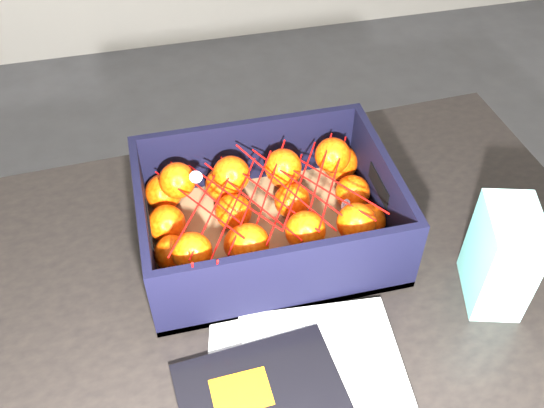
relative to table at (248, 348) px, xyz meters
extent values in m
plane|color=#3B3B3D|center=(0.30, 0.30, -0.65)|extent=(3.50, 3.50, 0.00)
cube|color=black|center=(0.00, 0.00, 0.08)|extent=(1.23, 0.85, 0.04)
cylinder|color=black|center=(0.55, 0.35, -0.30)|extent=(0.06, 0.06, 0.71)
cube|color=silver|center=(0.02, -0.16, 0.10)|extent=(0.27, 0.32, 0.01)
cube|color=silver|center=(0.08, -0.16, 0.11)|extent=(0.23, 0.30, 0.01)
cube|color=orange|center=(-0.03, -0.13, 0.12)|extent=(0.08, 0.06, 0.00)
cube|color=olive|center=(0.06, 0.13, 0.10)|extent=(0.39, 0.29, 0.01)
cube|color=black|center=(0.06, 0.27, 0.17)|extent=(0.39, 0.01, 0.13)
cube|color=black|center=(0.06, -0.01, 0.17)|extent=(0.39, 0.01, 0.13)
cube|color=black|center=(-0.12, 0.13, 0.17)|extent=(0.01, 0.27, 0.13)
cube|color=black|center=(0.25, 0.13, 0.17)|extent=(0.01, 0.27, 0.13)
sphere|color=#FF4205|center=(-0.09, 0.03, 0.14)|extent=(0.06, 0.06, 0.06)
sphere|color=#FF4205|center=(-0.09, 0.10, 0.14)|extent=(0.06, 0.06, 0.06)
sphere|color=#FF4205|center=(-0.09, 0.16, 0.14)|extent=(0.06, 0.06, 0.06)
sphere|color=#FF4205|center=(-0.09, 0.24, 0.14)|extent=(0.06, 0.06, 0.06)
sphere|color=#FF4205|center=(0.01, 0.03, 0.14)|extent=(0.05, 0.05, 0.05)
sphere|color=#FF4205|center=(0.02, 0.09, 0.14)|extent=(0.06, 0.06, 0.06)
sphere|color=#FF4205|center=(0.02, 0.16, 0.14)|extent=(0.06, 0.06, 0.06)
sphere|color=#FF4205|center=(0.01, 0.23, 0.14)|extent=(0.06, 0.06, 0.06)
sphere|color=#FF4205|center=(0.12, 0.03, 0.14)|extent=(0.06, 0.06, 0.06)
sphere|color=#FF4205|center=(0.12, 0.10, 0.14)|extent=(0.06, 0.06, 0.06)
sphere|color=#FF4205|center=(0.11, 0.17, 0.14)|extent=(0.06, 0.06, 0.06)
sphere|color=#FF4205|center=(0.12, 0.24, 0.14)|extent=(0.06, 0.06, 0.06)
sphere|color=#FF4205|center=(0.22, 0.03, 0.14)|extent=(0.05, 0.05, 0.05)
sphere|color=#FF4205|center=(0.22, 0.09, 0.14)|extent=(0.06, 0.06, 0.06)
sphere|color=#FF4205|center=(0.21, 0.16, 0.14)|extent=(0.06, 0.06, 0.06)
sphere|color=#FF4205|center=(0.22, 0.24, 0.14)|extent=(0.06, 0.06, 0.06)
sphere|color=#FF4205|center=(-0.06, 0.06, 0.19)|extent=(0.06, 0.06, 0.06)
sphere|color=#FF4205|center=(-0.06, 0.21, 0.19)|extent=(0.06, 0.06, 0.06)
sphere|color=#FF4205|center=(0.02, 0.05, 0.19)|extent=(0.06, 0.06, 0.06)
sphere|color=#FF4205|center=(0.02, 0.20, 0.19)|extent=(0.06, 0.06, 0.06)
sphere|color=#FF4205|center=(0.10, 0.06, 0.19)|extent=(0.06, 0.06, 0.06)
sphere|color=#FF4205|center=(0.11, 0.20, 0.19)|extent=(0.06, 0.06, 0.06)
sphere|color=#FF4205|center=(0.18, 0.06, 0.19)|extent=(0.06, 0.06, 0.06)
sphere|color=#FF4205|center=(0.19, 0.21, 0.19)|extent=(0.06, 0.06, 0.06)
cylinder|color=red|center=(-0.04, 0.14, 0.20)|extent=(0.11, 0.20, 0.03)
cylinder|color=red|center=(-0.02, 0.14, 0.20)|extent=(0.11, 0.20, 0.00)
cylinder|color=red|center=(0.01, 0.14, 0.20)|extent=(0.11, 0.20, 0.03)
cylinder|color=red|center=(0.04, 0.13, 0.20)|extent=(0.11, 0.20, 0.01)
cylinder|color=red|center=(0.06, 0.13, 0.20)|extent=(0.11, 0.20, 0.01)
cylinder|color=red|center=(0.09, 0.14, 0.21)|extent=(0.11, 0.20, 0.02)
cylinder|color=red|center=(0.12, 0.14, 0.20)|extent=(0.11, 0.20, 0.01)
cylinder|color=red|center=(0.14, 0.13, 0.20)|extent=(0.11, 0.20, 0.03)
cylinder|color=red|center=(0.17, 0.14, 0.20)|extent=(0.11, 0.20, 0.03)
cylinder|color=red|center=(-0.04, 0.13, 0.21)|extent=(0.11, 0.20, 0.03)
cylinder|color=red|center=(-0.02, 0.12, 0.20)|extent=(0.11, 0.20, 0.01)
cylinder|color=red|center=(0.01, 0.12, 0.20)|extent=(0.11, 0.20, 0.01)
cylinder|color=red|center=(0.04, 0.12, 0.21)|extent=(0.11, 0.20, 0.00)
cylinder|color=red|center=(0.06, 0.13, 0.20)|extent=(0.11, 0.20, 0.03)
cylinder|color=red|center=(0.09, 0.12, 0.20)|extent=(0.11, 0.20, 0.03)
cylinder|color=red|center=(0.12, 0.14, 0.21)|extent=(0.11, 0.20, 0.03)
cylinder|color=red|center=(0.14, 0.14, 0.20)|extent=(0.11, 0.20, 0.02)
cylinder|color=red|center=(0.17, 0.14, 0.20)|extent=(0.11, 0.20, 0.01)
cylinder|color=red|center=(-0.07, 0.00, 0.20)|extent=(0.00, 0.03, 0.09)
cylinder|color=red|center=(-0.04, 0.00, 0.20)|extent=(0.01, 0.04, 0.08)
cube|color=white|center=(0.36, -0.05, 0.18)|extent=(0.10, 0.12, 0.16)
camera|label=1|loc=(-0.08, -0.51, 0.84)|focal=40.18mm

